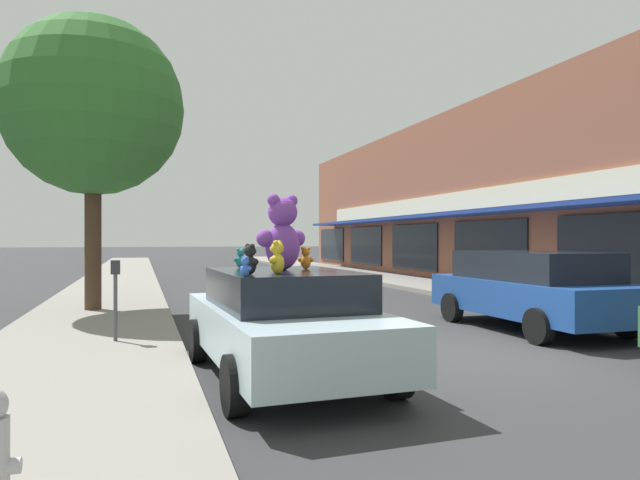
# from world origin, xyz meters

# --- Properties ---
(ground_plane) EXTENTS (260.00, 260.00, 0.00)m
(ground_plane) POSITION_xyz_m (0.00, 0.00, 0.00)
(ground_plane) COLOR #333335
(sidewalk_near) EXTENTS (2.98, 90.00, 0.14)m
(sidewalk_near) POSITION_xyz_m (-5.46, 0.00, 0.07)
(sidewalk_near) COLOR gray
(sidewalk_near) RESTS_ON ground_plane
(storefront_row) EXTENTS (14.44, 39.54, 6.83)m
(storefront_row) POSITION_xyz_m (13.45, 9.74, 3.41)
(storefront_row) COLOR brown
(storefront_row) RESTS_ON ground_plane
(plush_art_car) EXTENTS (2.11, 4.29, 1.35)m
(plush_art_car) POSITION_xyz_m (-2.87, -0.43, 0.72)
(plush_art_car) COLOR #ADC6D1
(plush_art_car) RESTS_ON ground_plane
(teddy_bear_giant) EXTENTS (0.74, 0.52, 0.97)m
(teddy_bear_giant) POSITION_xyz_m (-2.85, -0.25, 1.82)
(teddy_bear_giant) COLOR purple
(teddy_bear_giant) RESTS_ON plush_art_car
(teddy_bear_yellow) EXTENTS (0.24, 0.28, 0.38)m
(teddy_bear_yellow) POSITION_xyz_m (-3.11, -1.07, 1.53)
(teddy_bear_yellow) COLOR yellow
(teddy_bear_yellow) RESTS_ON plush_art_car
(teddy_bear_orange) EXTENTS (0.22, 0.17, 0.30)m
(teddy_bear_orange) POSITION_xyz_m (-2.50, -0.11, 1.49)
(teddy_bear_orange) COLOR orange
(teddy_bear_orange) RESTS_ON plush_art_car
(teddy_bear_black) EXTENTS (0.19, 0.26, 0.35)m
(teddy_bear_black) POSITION_xyz_m (-3.42, -1.07, 1.52)
(teddy_bear_black) COLOR black
(teddy_bear_black) RESTS_ON plush_art_car
(teddy_bear_red) EXTENTS (0.19, 0.24, 0.33)m
(teddy_bear_red) POSITION_xyz_m (-2.77, 0.14, 1.51)
(teddy_bear_red) COLOR red
(teddy_bear_red) RESTS_ON plush_art_car
(teddy_bear_teal) EXTENTS (0.21, 0.15, 0.27)m
(teddy_bear_teal) POSITION_xyz_m (-3.28, 0.42, 1.48)
(teddy_bear_teal) COLOR teal
(teddy_bear_teal) RESTS_ON plush_art_car
(teddy_bear_blue) EXTENTS (0.14, 0.16, 0.22)m
(teddy_bear_blue) POSITION_xyz_m (-3.55, -1.47, 1.45)
(teddy_bear_blue) COLOR blue
(teddy_bear_blue) RESTS_ON plush_art_car
(teddy_bear_green) EXTENTS (0.22, 0.22, 0.33)m
(teddy_bear_green) POSITION_xyz_m (-2.71, 0.30, 1.51)
(teddy_bear_green) COLOR green
(teddy_bear_green) RESTS_ON plush_art_car
(parked_car_far_center) EXTENTS (2.08, 4.43, 1.50)m
(parked_car_far_center) POSITION_xyz_m (2.62, 1.89, 0.81)
(parked_car_far_center) COLOR #1E4793
(parked_car_far_center) RESTS_ON ground_plane
(street_tree) EXTENTS (4.06, 4.06, 6.67)m
(street_tree) POSITION_xyz_m (-5.63, 6.56, 4.76)
(street_tree) COLOR #473323
(street_tree) RESTS_ON sidewalk_near
(parking_meter) EXTENTS (0.14, 0.10, 1.27)m
(parking_meter) POSITION_xyz_m (-4.97, 2.14, 0.95)
(parking_meter) COLOR #4C4C51
(parking_meter) RESTS_ON sidewalk_near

